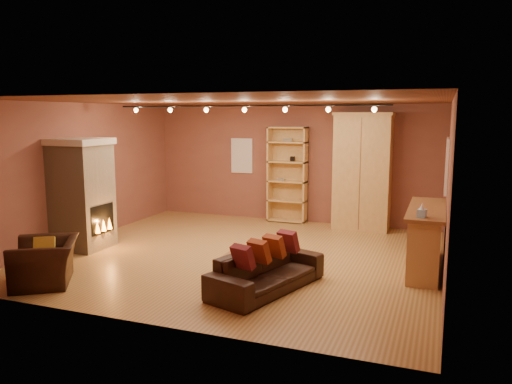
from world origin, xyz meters
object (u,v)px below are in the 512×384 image
at_px(coffee_table, 241,260).
at_px(armoire, 362,171).
at_px(fireplace, 82,194).
at_px(loveseat, 267,263).
at_px(bookcase, 288,174).
at_px(armchair, 45,255).
at_px(bar_counter, 426,238).

bearing_deg(coffee_table, armoire, 75.27).
bearing_deg(fireplace, loveseat, -13.30).
distance_m(bookcase, armchair, 6.07).
relative_size(bar_counter, coffee_table, 3.84).
bearing_deg(loveseat, bookcase, 31.08).
distance_m(armchair, coffee_table, 2.99).
bearing_deg(coffee_table, fireplace, 167.19).
xyz_separation_m(loveseat, coffee_table, (-0.47, 0.15, -0.04)).
relative_size(fireplace, bar_counter, 0.97).
xyz_separation_m(bookcase, armoire, (1.79, -0.21, 0.15)).
xyz_separation_m(fireplace, bar_counter, (6.24, 0.91, -0.53)).
bearing_deg(fireplace, armoire, 36.39).
distance_m(bookcase, bar_counter, 4.36).
xyz_separation_m(fireplace, coffee_table, (3.63, -0.83, -0.70)).
distance_m(armoire, coffee_table, 4.59).
distance_m(fireplace, bar_counter, 6.33).
relative_size(bookcase, coffee_table, 4.02).
bearing_deg(bookcase, bar_counter, -40.84).
relative_size(armoire, bar_counter, 1.20).
bearing_deg(bar_counter, loveseat, -138.66).
bearing_deg(armoire, armchair, -125.88).
distance_m(fireplace, bookcase, 4.77).
height_order(fireplace, coffee_table, fireplace).
distance_m(armoire, armchair, 6.75).
distance_m(armoire, bar_counter, 3.09).
bearing_deg(loveseat, bar_counter, -31.05).
distance_m(fireplace, coffee_table, 3.79).
height_order(fireplace, bookcase, bookcase).
relative_size(armoire, armchair, 2.11).
distance_m(bookcase, armoire, 1.81).
bearing_deg(armchair, coffee_table, 77.00).
xyz_separation_m(armoire, armchair, (-3.92, -5.43, -0.85)).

